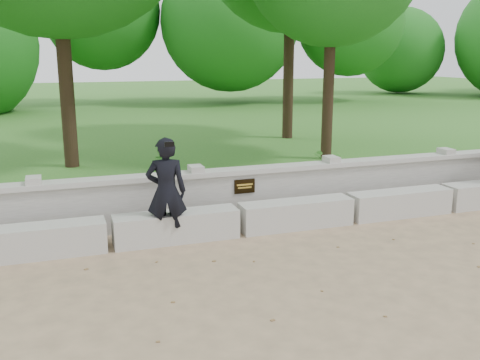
% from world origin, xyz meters
% --- Properties ---
extents(ground, '(80.00, 80.00, 0.00)m').
position_xyz_m(ground, '(0.00, 0.00, 0.00)').
color(ground, tan).
rests_on(ground, ground).
extents(lawn, '(40.00, 22.00, 0.25)m').
position_xyz_m(lawn, '(0.00, 14.00, 0.12)').
color(lawn, '#2E6B26').
rests_on(lawn, ground).
extents(concrete_bench, '(11.90, 0.45, 0.45)m').
position_xyz_m(concrete_bench, '(0.00, 1.90, 0.22)').
color(concrete_bench, beige).
rests_on(concrete_bench, ground).
extents(parapet_wall, '(12.50, 0.35, 0.90)m').
position_xyz_m(parapet_wall, '(0.00, 2.60, 0.46)').
color(parapet_wall, beige).
rests_on(parapet_wall, ground).
extents(man_main, '(0.66, 0.60, 1.62)m').
position_xyz_m(man_main, '(-1.16, 1.80, 0.81)').
color(man_main, black).
rests_on(man_main, ground).
extents(shrub_a, '(0.36, 0.33, 0.57)m').
position_xyz_m(shrub_a, '(-3.26, 3.30, 0.54)').
color(shrub_a, '#3E842C').
rests_on(shrub_a, lawn).
extents(shrub_b, '(0.36, 0.37, 0.52)m').
position_xyz_m(shrub_b, '(2.85, 3.88, 0.51)').
color(shrub_b, '#3E842C').
rests_on(shrub_b, lawn).
extents(shrub_c, '(0.81, 0.79, 0.68)m').
position_xyz_m(shrub_c, '(2.34, 3.30, 0.59)').
color(shrub_c, '#3E842C').
rests_on(shrub_c, lawn).
extents(shrub_d, '(0.41, 0.43, 0.62)m').
position_xyz_m(shrub_d, '(-0.41, 6.11, 0.56)').
color(shrub_d, '#3E842C').
rests_on(shrub_d, lawn).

